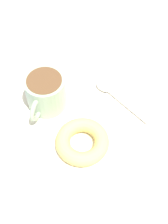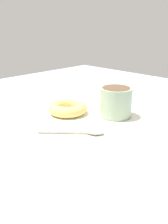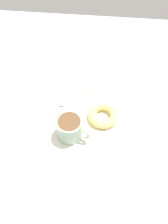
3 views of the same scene
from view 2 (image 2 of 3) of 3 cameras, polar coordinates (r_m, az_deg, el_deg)
name	(u,v)px [view 2 (image 2 of 3)]	position (r cm, az deg, el deg)	size (l,w,h in cm)	color
ground_plane	(87,123)	(63.86, 0.72, -2.63)	(120.00, 120.00, 2.00)	#99A8B7
napkin	(84,120)	(62.95, 0.00, -1.84)	(28.13, 28.13, 0.30)	white
coffee_cup	(115,101)	(64.96, 7.16, 2.51)	(8.26, 10.93, 7.55)	#9EB793
donut	(68,108)	(67.05, -3.74, 0.95)	(10.41, 10.41, 2.85)	#E5C66B
spoon	(85,132)	(54.97, 0.32, -4.59)	(11.06, 11.97, 0.90)	#B7B2A8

